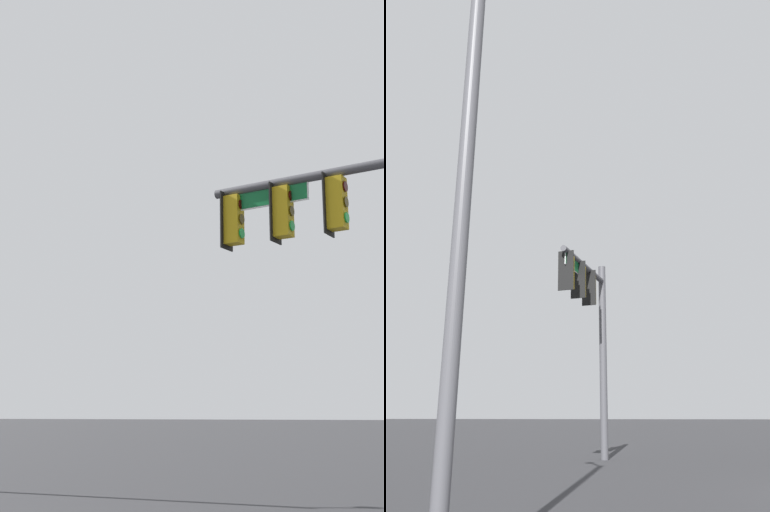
% 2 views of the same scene
% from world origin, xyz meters
% --- Properties ---
extents(signal_pole_near, '(4.48, 1.15, 7.20)m').
position_xyz_m(signal_pole_near, '(-6.59, -7.23, 5.00)').
color(signal_pole_near, '#47474C').
rests_on(signal_pole_near, ground_plane).
extents(street_lamp, '(1.68, 0.70, 8.60)m').
position_xyz_m(street_lamp, '(6.09, -7.17, 4.87)').
color(street_lamp, '#4C4C51').
rests_on(street_lamp, ground_plane).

